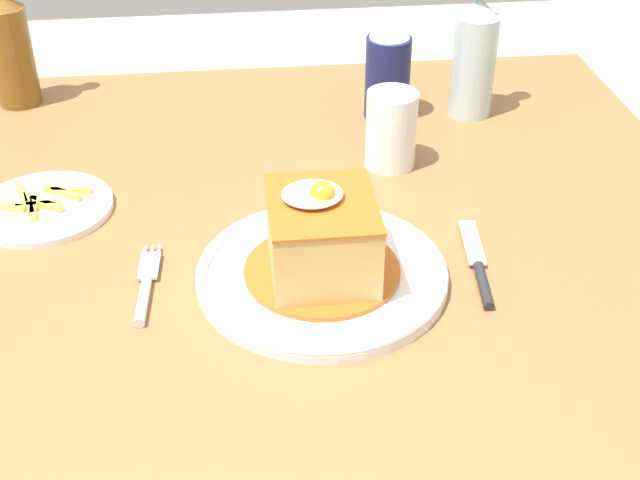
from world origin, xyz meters
The scene contains 10 objects.
dining_table centered at (0.00, 0.00, 0.66)m, with size 1.16×1.05×0.77m.
main_plate centered at (0.06, -0.08, 0.78)m, with size 0.28×0.28×0.02m.
sandwich_meal centered at (0.06, -0.08, 0.83)m, with size 0.17×0.17×0.12m.
fork centered at (-0.13, -0.08, 0.78)m, with size 0.02×0.14×0.01m.
knife centered at (0.24, -0.09, 0.78)m, with size 0.03×0.17×0.01m.
soda_can centered at (0.20, 0.32, 0.83)m, with size 0.07×0.07×0.12m.
beer_bottle_amber centered at (-0.35, 0.43, 0.87)m, with size 0.06×0.06×0.27m.
beer_bottle_clear centered at (0.33, 0.32, 0.87)m, with size 0.06×0.06×0.27m.
drinking_glass centered at (0.18, 0.17, 0.82)m, with size 0.07×0.07×0.10m.
side_plate_fries centered at (-0.27, 0.10, 0.78)m, with size 0.17×0.17×0.02m.
Camera 1 is at (-0.03, -0.84, 1.34)m, focal length 48.28 mm.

